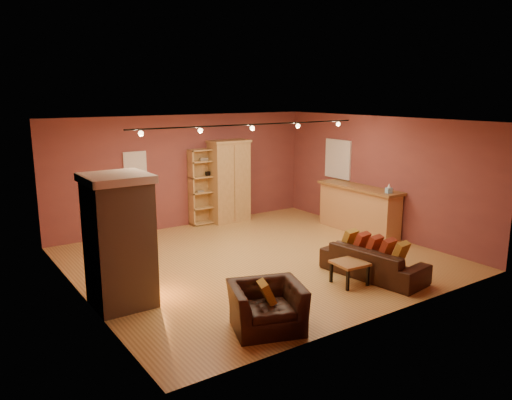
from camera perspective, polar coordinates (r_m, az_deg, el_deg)
floor at (r=10.27m, az=0.22°, el=-6.77°), size 7.00×7.00×0.00m
ceiling at (r=9.72m, az=0.24°, el=9.04°), size 7.00×7.00×0.00m
back_wall at (r=12.67m, az=-8.13°, el=3.29°), size 7.00×0.02×2.80m
left_wall at (r=8.47m, az=-19.69°, el=-1.75°), size 0.02×6.50×2.80m
right_wall at (r=12.19m, az=13.93°, el=2.70°), size 0.02×6.50×2.80m
fireplace at (r=8.12m, az=-15.29°, el=-4.52°), size 1.01×0.98×2.12m
back_window at (r=12.12m, az=-13.64°, el=3.38°), size 0.56×0.04×0.86m
bookcase at (r=12.86m, az=-6.02°, el=1.61°), size 0.80×0.31×1.94m
armoire at (r=13.02m, az=-3.09°, el=2.19°), size 1.06×0.60×2.14m
bar_counter at (r=12.36m, az=11.65°, el=-0.99°), size 0.63×2.35×1.12m
tissue_box at (r=11.57m, az=14.95°, el=1.22°), size 0.16×0.16×0.23m
right_window at (r=13.10m, az=9.34°, el=4.64°), size 0.05×0.90×1.00m
loveseat at (r=9.47m, az=13.28°, el=-6.23°), size 0.85×2.01×0.79m
armchair at (r=7.25m, az=1.23°, el=-11.27°), size 1.18×0.97×0.89m
coffee_table at (r=9.03m, az=10.66°, el=-7.32°), size 0.58×0.58×0.41m
track_rail at (r=9.89m, az=-0.43°, el=8.45°), size 5.20×0.09×0.13m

